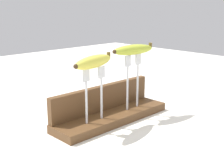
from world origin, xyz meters
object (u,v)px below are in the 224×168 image
fork_stand_right (133,77)px  fork_fallen_near (97,102)px  fork_stand_left (94,89)px  banana_raised_left (94,62)px  banana_raised_right (133,50)px

fork_stand_right → fork_fallen_near: bearing=87.7°
fork_stand_left → fork_stand_right: bearing=0.0°
banana_raised_left → fork_stand_right: bearing=0.0°
fork_fallen_near → fork_stand_right: bearing=-92.3°
fork_stand_left → fork_stand_right: (0.17, 0.00, 0.01)m
fork_stand_right → banana_raised_left: 0.19m
banana_raised_left → banana_raised_right: 0.18m
fork_stand_left → banana_raised_right: (0.17, 0.00, 0.10)m
banana_raised_left → banana_raised_right: banana_raised_right is taller
fork_stand_right → fork_fallen_near: 0.24m
fork_stand_right → banana_raised_left: (-0.17, -0.00, 0.07)m
banana_raised_left → fork_fallen_near: banana_raised_left is taller
banana_raised_left → banana_raised_right: bearing=0.0°
fork_stand_left → banana_raised_left: (-0.00, -0.00, 0.09)m
fork_stand_left → fork_fallen_near: size_ratio=1.20×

